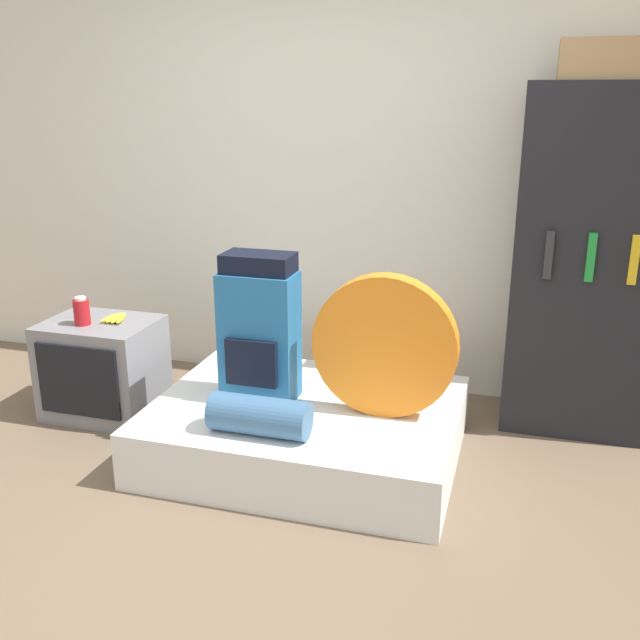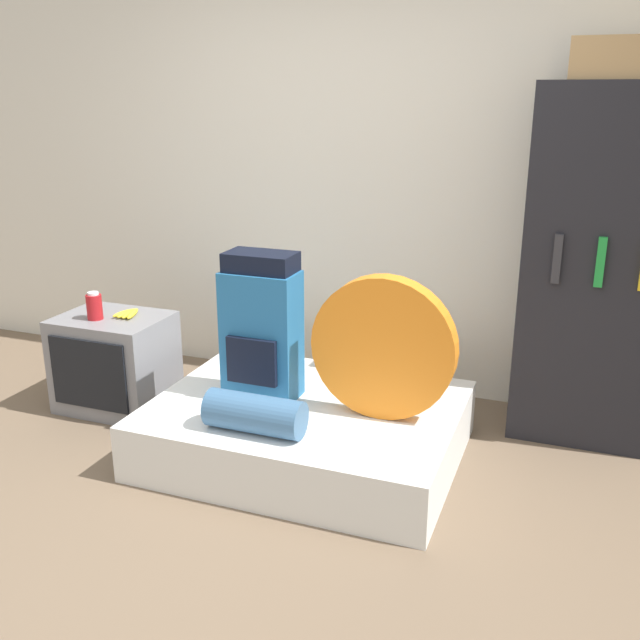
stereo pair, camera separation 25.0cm
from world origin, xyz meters
TOP-DOWN VIEW (x-y plane):
  - ground_plane at (0.00, 0.00)m, footprint 16.00×16.00m
  - wall_back at (0.00, 1.85)m, footprint 8.00×0.05m
  - bed at (0.02, 0.80)m, footprint 1.52×1.18m
  - backpack at (-0.23, 0.81)m, footprint 0.38×0.25m
  - tent_bag at (0.42, 0.79)m, footprint 0.70×0.10m
  - sleeping_roll at (-0.08, 0.42)m, footprint 0.47×0.18m
  - television at (-1.25, 0.95)m, footprint 0.62×0.49m
  - canister at (-1.30, 0.88)m, footprint 0.09×0.09m
  - banana_bunch at (-1.16, 1.00)m, footprint 0.13×0.18m
  - bookshelf at (1.34, 1.56)m, footprint 0.75×0.44m
  - cardboard_box at (1.32, 1.53)m, footprint 0.44×0.29m

SIDE VIEW (x-z plane):
  - ground_plane at x=0.00m, z-range 0.00..0.00m
  - bed at x=0.02m, z-range 0.00..0.29m
  - television at x=-1.25m, z-range 0.00..0.56m
  - sleeping_roll at x=-0.08m, z-range 0.29..0.47m
  - banana_bunch at x=-1.16m, z-range 0.56..0.59m
  - canister at x=-1.30m, z-range 0.56..0.71m
  - tent_bag at x=0.42m, z-range 0.29..0.99m
  - backpack at x=-0.23m, z-range 0.28..1.03m
  - bookshelf at x=1.34m, z-range 0.00..1.85m
  - wall_back at x=0.00m, z-range 0.00..2.60m
  - cardboard_box at x=1.32m, z-range 1.85..2.04m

